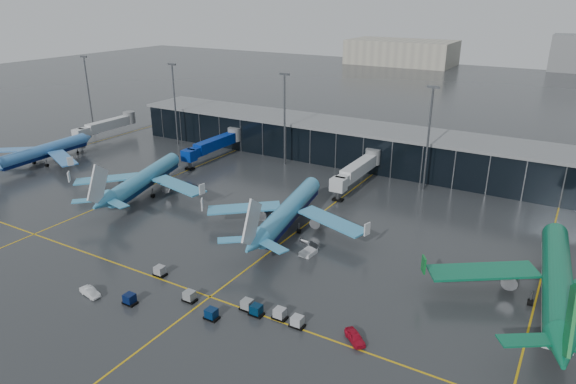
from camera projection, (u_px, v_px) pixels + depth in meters
The scene contains 13 objects.
ground at pixel (218, 245), 98.73m from camera, with size 600.00×600.00×0.00m, color #282B2D.
terminal_pier at pixel (351, 143), 146.55m from camera, with size 142.00×17.00×10.70m.
jet_bridges at pixel (213, 144), 148.20m from camera, with size 94.00×27.50×7.20m.
flood_masts at pixel (351, 125), 131.51m from camera, with size 203.00×0.50×25.50m.
taxi_lines at pixel (291, 236), 102.50m from camera, with size 220.00×120.00×0.02m.
airliner_klm_west at pixel (43, 143), 144.13m from camera, with size 33.85×38.55×11.85m, color #3C7CC7, non-canonical shape.
airliner_arkefly at pixel (144, 169), 122.09m from camera, with size 35.61×40.55×12.46m, color #3B95C3, non-canonical shape.
airliner_klm_near at pixel (289, 199), 104.14m from camera, with size 36.09×41.11×12.63m, color #3C95C7, non-canonical shape.
airliner_aer_lingus at pixel (560, 263), 77.90m from camera, with size 40.28×45.88×14.10m, color #0B6443, non-canonical shape.
baggage_carts at pixel (219, 304), 78.83m from camera, with size 29.72×10.35×1.70m.
mobile_airstair at pixel (308, 251), 95.03m from camera, with size 2.46×3.37×3.45m.
service_van_red at pixel (355, 337), 71.20m from camera, with size 1.71×4.25×1.45m, color #B50D25.
service_van_white at pixel (90, 292), 82.04m from camera, with size 1.44×4.13×1.36m, color silver.
Camera 1 is at (56.53, -69.22, 45.25)m, focal length 32.00 mm.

